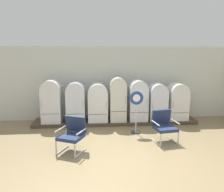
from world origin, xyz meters
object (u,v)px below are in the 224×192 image
Objects in this scene: refrigerator_2 at (98,102)px; refrigerator_4 at (138,99)px; armchair_left at (73,133)px; refrigerator_3 at (118,98)px; armchair_right at (164,125)px; sign_stand at (136,113)px; refrigerator_6 at (177,100)px; refrigerator_1 at (76,101)px; refrigerator_0 at (51,100)px; refrigerator_5 at (157,101)px.

refrigerator_4 is (1.48, 0.00, 0.06)m from refrigerator_2.
refrigerator_2 is 2.44m from armchair_left.
refrigerator_2 is 1.48m from refrigerator_4.
refrigerator_3 reaches higher than refrigerator_2.
refrigerator_2 is at bearing 136.41° from armchair_right.
refrigerator_6 is at bearing 31.03° from sign_stand.
refrigerator_1 is at bearing 92.15° from armchair_left.
refrigerator_3 is 1.72× the size of armchair_left.
refrigerator_0 is 0.86m from refrigerator_1.
refrigerator_3 is (1.53, -0.02, 0.09)m from refrigerator_1.
refrigerator_4 is 3.22m from armchair_left.
refrigerator_3 is at bearing -178.78° from refrigerator_5.
sign_stand is (1.23, -1.05, -0.19)m from refrigerator_2.
refrigerator_1 is 0.90× the size of refrigerator_3.
refrigerator_4 is at bearing 179.87° from refrigerator_5.
armchair_left is at bearing -147.83° from refrigerator_6.
refrigerator_1 is 3.01m from refrigerator_5.
refrigerator_1 reaches higher than refrigerator_6.
refrigerator_0 is 2.39m from refrigerator_3.
refrigerator_1 is at bearing -179.74° from refrigerator_4.
refrigerator_0 is at bearing 153.06° from armchair_right.
armchair_left is at bearing -133.40° from refrigerator_4.
refrigerator_0 is 1.64× the size of armchair_left.
refrigerator_6 reaches higher than armchair_right.
refrigerator_1 is (0.86, 0.00, -0.04)m from refrigerator_0.
sign_stand is (1.94, 1.27, 0.15)m from armchair_left.
refrigerator_4 reaches higher than refrigerator_6.
refrigerator_2 is at bearing -179.92° from refrigerator_5.
refrigerator_1 is 2.28m from refrigerator_4.
armchair_left is (-0.71, -2.31, -0.34)m from refrigerator_2.
refrigerator_3 is 1.16× the size of sign_stand.
refrigerator_5 reaches higher than armchair_right.
refrigerator_5 is at bearing 80.52° from armchair_right.
armchair_right is (2.62, 0.49, 0.00)m from armchair_left.
refrigerator_1 reaches higher than refrigerator_5.
refrigerator_4 is at bearing 103.27° from armchair_right.
refrigerator_0 is 1.66m from refrigerator_2.
refrigerator_4 is at bearing 76.36° from sign_stand.
refrigerator_0 is at bearing -179.78° from refrigerator_2.
refrigerator_2 is 1.00× the size of sign_stand.
refrigerator_0 is 3.87m from refrigerator_5.
refrigerator_2 reaches higher than refrigerator_6.
refrigerator_1 is 1.53m from refrigerator_3.
refrigerator_0 is 4.02m from armchair_right.
refrigerator_6 is at bearing 1.02° from refrigerator_3.
refrigerator_1 is at bearing -179.74° from refrigerator_6.
refrigerator_3 is at bearing 57.73° from armchair_left.
armchair_right is at bearing -26.94° from refrigerator_0.
refrigerator_5 is at bearing -0.13° from refrigerator_4.
armchair_left is 1.00× the size of armchair_right.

